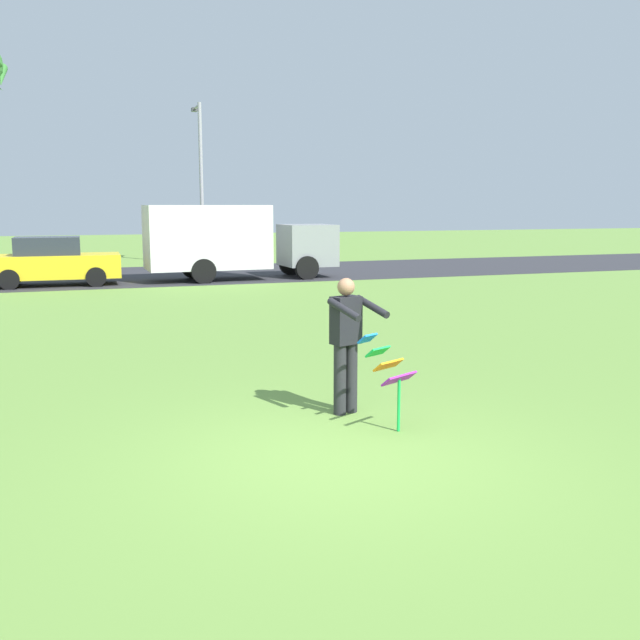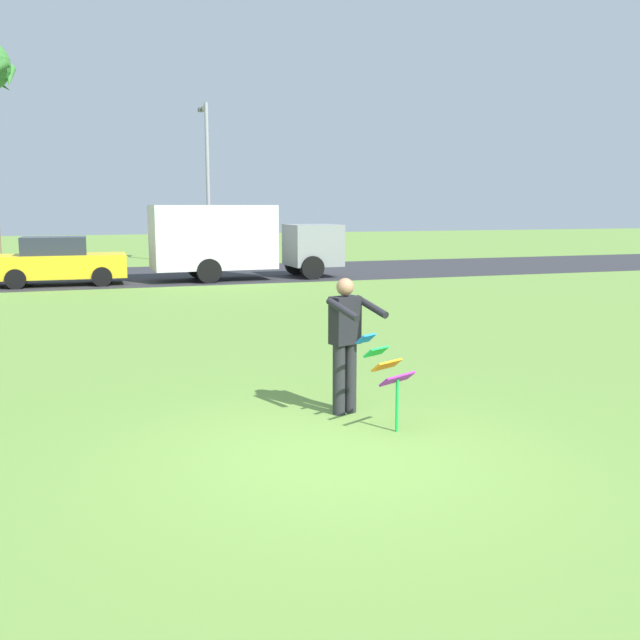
# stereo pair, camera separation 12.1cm
# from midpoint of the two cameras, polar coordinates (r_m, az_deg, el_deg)

# --- Properties ---
(ground_plane) EXTENTS (120.00, 120.00, 0.00)m
(ground_plane) POSITION_cam_midpoint_polar(r_m,az_deg,el_deg) (7.70, 1.85, -10.78)
(ground_plane) COLOR olive
(road_strip) EXTENTS (120.00, 8.00, 0.01)m
(road_strip) POSITION_cam_midpoint_polar(r_m,az_deg,el_deg) (27.65, -12.96, 3.48)
(road_strip) COLOR #2D2D33
(road_strip) RESTS_ON ground
(person_kite_flyer) EXTENTS (0.68, 0.75, 1.73)m
(person_kite_flyer) POSITION_cam_midpoint_polar(r_m,az_deg,el_deg) (8.96, 2.46, -1.61)
(person_kite_flyer) COLOR #26262B
(person_kite_flyer) RESTS_ON ground
(kite_held) EXTENTS (0.61, 0.73, 1.10)m
(kite_held) POSITION_cam_midpoint_polar(r_m,az_deg,el_deg) (8.43, 5.73, -3.82)
(kite_held) COLOR blue
(kite_held) RESTS_ON ground
(parked_car_yellow) EXTENTS (4.22, 1.88, 1.60)m
(parked_car_yellow) POSITION_cam_midpoint_polar(r_m,az_deg,el_deg) (25.09, -19.98, 4.38)
(parked_car_yellow) COLOR yellow
(parked_car_yellow) RESTS_ON ground
(parked_truck_grey_van) EXTENTS (6.76, 2.26, 2.62)m
(parked_truck_grey_van) POSITION_cam_midpoint_polar(r_m,az_deg,el_deg) (25.56, -6.56, 6.37)
(parked_truck_grey_van) COLOR gray
(parked_truck_grey_van) RESTS_ON ground
(streetlight_pole) EXTENTS (0.24, 1.65, 7.00)m
(streetlight_pole) POSITION_cam_midpoint_polar(r_m,az_deg,el_deg) (32.51, -8.88, 11.47)
(streetlight_pole) COLOR #9E9EA3
(streetlight_pole) RESTS_ON ground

